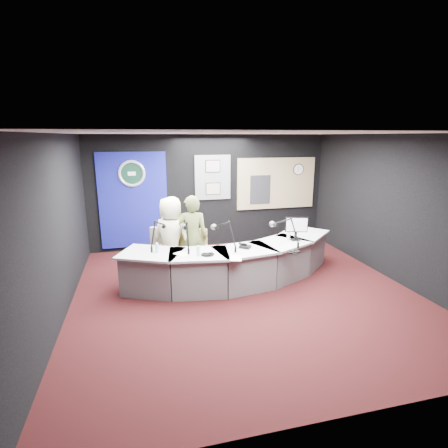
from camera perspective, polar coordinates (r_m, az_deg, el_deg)
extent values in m
plane|color=black|center=(6.45, 3.50, -11.12)|extent=(6.00, 6.00, 0.00)
cube|color=silver|center=(5.84, 3.93, 14.58)|extent=(6.00, 6.00, 0.02)
cube|color=black|center=(8.85, -2.19, 5.36)|extent=(6.00, 0.02, 2.80)
cube|color=black|center=(3.40, 19.38, -10.20)|extent=(6.00, 0.02, 2.80)
cube|color=black|center=(5.85, -25.57, -0.64)|extent=(0.02, 6.00, 2.80)
cube|color=black|center=(7.45, 26.28, 2.23)|extent=(0.02, 6.00, 2.80)
cube|color=navy|center=(8.66, -14.56, 3.72)|extent=(1.60, 0.05, 2.30)
torus|color=silver|center=(8.53, -14.83, 7.96)|extent=(0.63, 0.07, 0.63)
cylinder|color=black|center=(8.54, -14.83, 7.97)|extent=(0.48, 0.01, 0.48)
cube|color=slate|center=(8.78, -1.85, 7.60)|extent=(0.90, 0.04, 1.10)
cube|color=gray|center=(8.72, -1.82, 9.41)|extent=(0.34, 0.02, 0.27)
cube|color=gray|center=(8.79, -1.79, 5.77)|extent=(0.34, 0.02, 0.27)
cube|color=tan|center=(9.31, 8.52, 6.59)|extent=(2.12, 0.06, 1.32)
cube|color=#FFD3A1|center=(9.30, 8.54, 6.58)|extent=(2.00, 0.02, 1.20)
cube|color=black|center=(9.14, 5.93, 5.58)|extent=(0.55, 0.02, 0.75)
cylinder|color=white|center=(9.49, 12.06, 8.70)|extent=(0.28, 0.01, 0.28)
cube|color=gray|center=(7.17, -10.09, -3.37)|extent=(0.46, 0.39, 0.70)
imported|color=beige|center=(6.94, -8.61, -2.21)|extent=(0.95, 0.88, 1.63)
imported|color=#555D31|center=(6.83, -5.20, -2.21)|extent=(0.67, 0.50, 1.67)
cube|color=black|center=(6.99, 11.71, -0.08)|extent=(0.48, 0.18, 0.34)
cube|color=black|center=(6.46, 3.48, -3.70)|extent=(0.25, 0.24, 0.05)
torus|color=black|center=(6.31, 11.29, -4.45)|extent=(0.19, 0.19, 0.03)
torus|color=black|center=(6.07, -2.69, -4.95)|extent=(0.23, 0.23, 0.04)
cube|color=white|center=(6.17, -6.86, -4.88)|extent=(0.30, 0.32, 0.00)
cube|color=white|center=(5.92, 1.94, -5.60)|extent=(0.27, 0.33, 0.00)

